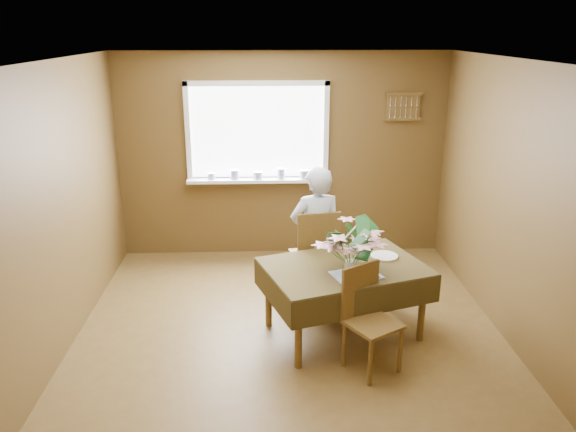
{
  "coord_description": "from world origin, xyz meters",
  "views": [
    {
      "loc": [
        -0.21,
        -4.49,
        2.75
      ],
      "look_at": [
        0.0,
        0.55,
        1.05
      ],
      "focal_mm": 35.0,
      "sensor_mm": 36.0,
      "label": 1
    }
  ],
  "objects_px": {
    "seated_woman": "(316,237)",
    "flower_bouquet": "(351,244)",
    "dining_table": "(344,274)",
    "chair_far": "(316,253)",
    "chair_near": "(367,313)"
  },
  "relations": [
    {
      "from": "chair_near",
      "to": "flower_bouquet",
      "type": "distance_m",
      "value": 0.61
    },
    {
      "from": "chair_near",
      "to": "seated_woman",
      "type": "relative_size",
      "value": 0.61
    },
    {
      "from": "dining_table",
      "to": "flower_bouquet",
      "type": "relative_size",
      "value": 3.25
    },
    {
      "from": "chair_far",
      "to": "flower_bouquet",
      "type": "height_order",
      "value": "flower_bouquet"
    },
    {
      "from": "seated_woman",
      "to": "chair_near",
      "type": "bearing_deg",
      "value": 93.72
    },
    {
      "from": "seated_woman",
      "to": "flower_bouquet",
      "type": "bearing_deg",
      "value": 93.91
    },
    {
      "from": "chair_far",
      "to": "chair_near",
      "type": "bearing_deg",
      "value": 95.22
    },
    {
      "from": "dining_table",
      "to": "flower_bouquet",
      "type": "xyz_separation_m",
      "value": [
        0.02,
        -0.18,
        0.37
      ]
    },
    {
      "from": "chair_far",
      "to": "flower_bouquet",
      "type": "distance_m",
      "value": 0.95
    },
    {
      "from": "chair_far",
      "to": "seated_woman",
      "type": "height_order",
      "value": "seated_woman"
    },
    {
      "from": "chair_near",
      "to": "seated_woman",
      "type": "distance_m",
      "value": 1.23
    },
    {
      "from": "chair_far",
      "to": "chair_near",
      "type": "distance_m",
      "value": 1.22
    },
    {
      "from": "seated_woman",
      "to": "flower_bouquet",
      "type": "xyz_separation_m",
      "value": [
        0.23,
        -0.81,
        0.24
      ]
    },
    {
      "from": "dining_table",
      "to": "flower_bouquet",
      "type": "height_order",
      "value": "flower_bouquet"
    },
    {
      "from": "chair_near",
      "to": "flower_bouquet",
      "type": "bearing_deg",
      "value": 73.85
    }
  ]
}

